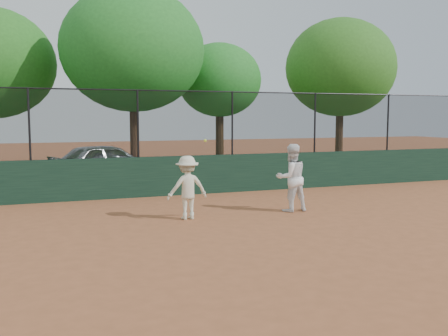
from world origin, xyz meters
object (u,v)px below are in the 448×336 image
object	(u,v)px
parked_car	(107,162)
player_main	(187,188)
tree_2	(133,50)
tree_4	(341,68)
player_second	(291,178)
tree_3	(220,80)

from	to	relation	value
parked_car	player_main	bearing A→B (deg)	167.80
player_main	parked_car	bearing A→B (deg)	96.44
tree_2	player_main	bearing A→B (deg)	-92.16
tree_4	player_second	bearing A→B (deg)	-129.34
player_second	parked_car	bearing A→B (deg)	-66.58
tree_2	tree_4	bearing A→B (deg)	2.89
player_second	tree_2	world-z (taller)	tree_2
parked_car	player_second	xyz separation A→B (m)	(3.62, -7.64, 0.14)
parked_car	tree_3	world-z (taller)	tree_3
player_main	tree_3	bearing A→B (deg)	65.97
parked_car	player_second	bearing A→B (deg)	-173.29
tree_2	tree_4	size ratio (longest dim) A/B	1.07
player_second	player_main	xyz separation A→B (m)	(-2.75, -0.02, -0.11)
parked_car	player_main	distance (m)	7.71
tree_2	tree_3	size ratio (longest dim) A/B	1.30
tree_2	player_second	bearing A→B (deg)	-73.77
parked_car	tree_3	bearing A→B (deg)	-85.53
tree_3	tree_4	bearing A→B (deg)	-10.37
player_main	tree_3	size ratio (longest dim) A/B	0.34
parked_car	tree_4	distance (m)	11.64
tree_3	tree_4	size ratio (longest dim) A/B	0.82
tree_3	tree_4	xyz separation A→B (m)	(5.60, -1.03, 0.65)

